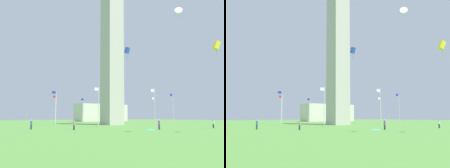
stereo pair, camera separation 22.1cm
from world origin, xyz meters
TOP-DOWN VIEW (x-y plane):
  - ground_plane at (0.00, 0.00)m, footprint 260.00×260.00m
  - obelisk_monument at (0.00, 0.00)m, footprint 5.09×5.09m
  - flagpole_n at (17.30, 0.00)m, footprint 1.12×0.14m
  - flagpole_ne at (12.25, 12.19)m, footprint 1.12×0.14m
  - flagpole_e at (0.06, 17.24)m, footprint 1.12×0.14m
  - flagpole_se at (-12.14, 12.19)m, footprint 1.12×0.14m
  - flagpole_s at (-17.19, 0.00)m, footprint 1.12×0.14m
  - flagpole_sw at (-12.14, -12.19)m, footprint 1.12×0.14m
  - flagpole_w at (0.06, -17.24)m, footprint 1.12×0.14m
  - flagpole_nw at (12.25, -12.19)m, footprint 1.12×0.14m
  - person_purple_shirt at (8.98, 27.23)m, footprint 0.32×0.32m
  - person_gray_shirt at (21.79, 19.84)m, footprint 0.32×0.32m
  - person_white_shirt at (-4.39, 29.14)m, footprint 0.32×0.32m
  - person_blue_shirt at (27.13, 13.58)m, footprint 0.32×0.32m
  - kite_yellow_box at (9.62, 39.19)m, footprint 1.25×1.02m
  - kite_blue_box at (8.12, 17.38)m, footprint 0.84×1.21m
  - kite_white_delta at (14.16, 36.51)m, footprint 1.71×1.69m
  - distant_building at (-29.99, -52.90)m, footprint 28.07×10.28m
  - picnic_blanket_near_first_person at (10.61, 26.68)m, footprint 1.54×1.90m

SIDE VIEW (x-z plane):
  - ground_plane at x=0.00m, z-range 0.00..0.00m
  - picnic_blanket_near_first_person at x=10.61m, z-range 0.00..0.01m
  - person_white_shirt at x=-4.39m, z-range -0.01..1.67m
  - person_gray_shirt at x=21.79m, z-range -0.01..1.70m
  - person_blue_shirt at x=27.13m, z-range -0.01..1.71m
  - person_purple_shirt at x=8.98m, z-range 0.00..1.77m
  - distant_building at x=-29.99m, z-range 0.00..9.00m
  - flagpole_n at x=17.30m, z-range 0.40..9.18m
  - flagpole_ne at x=12.25m, z-range 0.40..9.18m
  - flagpole_e at x=0.06m, z-range 0.40..9.18m
  - flagpole_se at x=-12.14m, z-range 0.40..9.18m
  - flagpole_s at x=-17.19m, z-range 0.40..9.18m
  - flagpole_sw at x=-12.14m, z-range 0.40..9.18m
  - flagpole_w at x=0.06m, z-range 0.40..9.18m
  - flagpole_nw at x=12.25m, z-range 0.40..9.18m
  - kite_yellow_box at x=9.62m, z-range 10.87..13.37m
  - kite_blue_box at x=8.12m, z-range 15.29..18.12m
  - kite_white_delta at x=14.16m, z-range 15.66..17.87m
  - obelisk_monument at x=0.00m, z-range 0.00..46.28m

